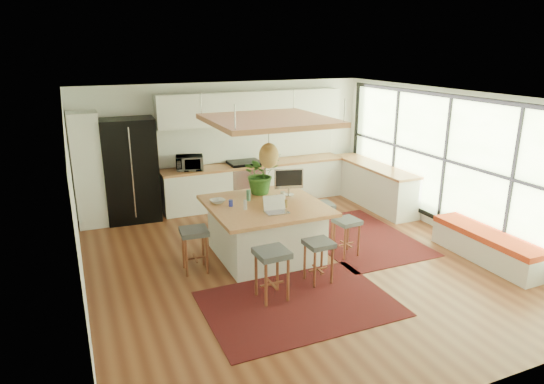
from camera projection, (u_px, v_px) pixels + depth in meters
name	position (u px, v px, depth m)	size (l,w,h in m)	color
floor	(295.00, 262.00, 7.89)	(7.00, 7.00, 0.00)	#602D1B
ceiling	(298.00, 97.00, 7.10)	(7.00, 7.00, 0.00)	white
wall_back	(227.00, 144.00, 10.56)	(6.50, 6.50, 0.00)	white
wall_front	(462.00, 280.00, 4.43)	(6.50, 6.50, 0.00)	white
wall_left	(75.00, 211.00, 6.26)	(7.00, 7.00, 0.00)	white
wall_right	(455.00, 164.00, 8.73)	(7.00, 7.00, 0.00)	white
window_wall	(454.00, 162.00, 8.70)	(0.10, 6.20, 2.60)	black
pantry	(88.00, 170.00, 9.23)	(0.55, 0.60, 2.25)	white
back_counter_base	(255.00, 184.00, 10.76)	(4.20, 0.60, 0.88)	white
back_counter_top	(255.00, 164.00, 10.62)	(4.24, 0.64, 0.05)	#AA643C
backsplash	(250.00, 142.00, 10.76)	(4.20, 0.02, 0.80)	white
upper_cabinets	(252.00, 107.00, 10.38)	(4.20, 0.34, 0.70)	white
range	(245.00, 183.00, 10.65)	(0.76, 0.62, 1.00)	#A5A5AA
right_counter_base	(373.00, 186.00, 10.63)	(0.60, 2.50, 0.88)	white
right_counter_top	(375.00, 166.00, 10.50)	(0.64, 2.54, 0.05)	#AA643C
window_bench	(486.00, 246.00, 7.89)	(0.52, 2.00, 0.50)	white
ceiling_panel	(269.00, 137.00, 7.53)	(1.86, 1.86, 0.80)	#AA643C
rug_near	(299.00, 304.00, 6.60)	(2.60, 1.80, 0.01)	black
rug_right	(358.00, 237.00, 8.90)	(1.80, 2.60, 0.01)	black
fridge	(131.00, 175.00, 9.62)	(1.04, 0.81, 2.09)	black
island	(265.00, 230.00, 8.01)	(1.85, 1.85, 0.93)	#AA643C
stool_near_left	(272.00, 276.00, 6.64)	(0.44, 0.44, 0.75)	#44474C
stool_near_right	(318.00, 260.00, 7.13)	(0.39, 0.39, 0.67)	#44474C
stool_right_front	(346.00, 236.00, 8.05)	(0.39, 0.39, 0.65)	#44474C
stool_right_back	(321.00, 219.00, 8.81)	(0.40, 0.40, 0.67)	#44474C
stool_left_side	(195.00, 250.00, 7.48)	(0.42, 0.42, 0.71)	#44474C
laptop	(277.00, 205.00, 7.41)	(0.36, 0.38, 0.27)	#A5A5AA
monitor	(289.00, 181.00, 8.26)	(0.52, 0.18, 0.48)	#A5A5AA
microwave	(190.00, 161.00, 9.99)	(0.56, 0.31, 0.38)	#A5A5AA
island_plant	(261.00, 178.00, 8.36)	(0.66, 0.73, 0.57)	#1E4C19
island_bowl	(218.00, 201.00, 7.91)	(0.24, 0.24, 0.06)	silver
island_bottle_0	(232.00, 201.00, 7.72)	(0.07, 0.07, 0.19)	#303CC2
island_bottle_1	(246.00, 204.00, 7.56)	(0.07, 0.07, 0.19)	silver
island_bottle_2	(286.00, 202.00, 7.68)	(0.07, 0.07, 0.19)	olive
island_bottle_3	(283.00, 195.00, 8.02)	(0.07, 0.07, 0.19)	silver
island_bottle_4	(248.00, 196.00, 7.99)	(0.07, 0.07, 0.19)	#508666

